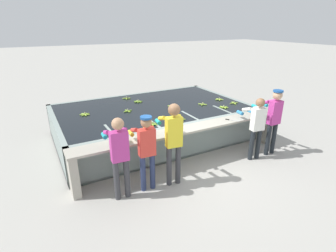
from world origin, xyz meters
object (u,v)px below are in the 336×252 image
object	(u,v)px
banana_bunch_floating_9	(234,103)
worker_3	(257,123)
worker_2	(173,137)
banana_bunch_floating_1	(127,98)
banana_bunch_floating_6	(128,111)
knife_0	(230,120)
banana_bunch_floating_5	(203,104)
banana_bunch_floating_4	(138,102)
worker_1	(146,146)
banana_bunch_floating_0	(180,120)
banana_bunch_floating_2	(224,107)
worker_0	(119,151)
worker_4	(273,116)
banana_bunch_floating_10	(219,99)
banana_bunch_floating_7	(172,106)
banana_bunch_floating_8	(152,124)
banana_bunch_floating_3	(85,114)

from	to	relation	value
banana_bunch_floating_9	worker_3	bearing A→B (deg)	-113.98
worker_2	banana_bunch_floating_1	distance (m)	3.65
banana_bunch_floating_6	knife_0	distance (m)	2.74
banana_bunch_floating_5	knife_0	world-z (taller)	banana_bunch_floating_5
worker_3	banana_bunch_floating_4	size ratio (longest dim) A/B	5.57
worker_1	banana_bunch_floating_0	size ratio (longest dim) A/B	5.62
banana_bunch_floating_6	knife_0	bearing A→B (deg)	-43.26
banana_bunch_floating_2	banana_bunch_floating_5	xyz separation A→B (m)	(-0.36, 0.53, 0.00)
worker_0	banana_bunch_floating_2	bearing A→B (deg)	20.62
worker_4	banana_bunch_floating_1	size ratio (longest dim) A/B	6.14
banana_bunch_floating_2	banana_bunch_floating_6	size ratio (longest dim) A/B	1.00
banana_bunch_floating_2	worker_4	bearing A→B (deg)	-74.58
worker_0	banana_bunch_floating_1	distance (m)	3.86
worker_0	banana_bunch_floating_10	world-z (taller)	worker_0
worker_4	banana_bunch_floating_0	size ratio (longest dim) A/B	6.04
banana_bunch_floating_7	worker_1	bearing A→B (deg)	-129.90
banana_bunch_floating_2	banana_bunch_floating_8	bearing A→B (deg)	-174.16
worker_2	banana_bunch_floating_7	bearing A→B (deg)	61.02
banana_bunch_floating_7	banana_bunch_floating_10	size ratio (longest dim) A/B	1.01
worker_1	knife_0	world-z (taller)	worker_1
banana_bunch_floating_8	banana_bunch_floating_9	size ratio (longest dim) A/B	1.00
banana_bunch_floating_4	banana_bunch_floating_3	bearing A→B (deg)	-164.97
worker_3	banana_bunch_floating_7	size ratio (longest dim) A/B	5.59
worker_1	banana_bunch_floating_2	world-z (taller)	worker_1
banana_bunch_floating_7	banana_bunch_floating_9	xyz separation A→B (m)	(1.79, -0.62, 0.00)
worker_2	worker_4	world-z (taller)	worker_2
worker_3	banana_bunch_floating_10	world-z (taller)	worker_3
worker_1	worker_4	world-z (taller)	worker_4
banana_bunch_floating_7	knife_0	world-z (taller)	banana_bunch_floating_7
worker_0	worker_3	distance (m)	3.41
worker_0	banana_bunch_floating_5	world-z (taller)	worker_0
banana_bunch_floating_0	worker_3	bearing A→B (deg)	-36.83
worker_3	banana_bunch_floating_8	bearing A→B (deg)	152.52
banana_bunch_floating_0	knife_0	world-z (taller)	banana_bunch_floating_0
worker_4	knife_0	xyz separation A→B (m)	(-0.93, 0.51, -0.10)
worker_2	banana_bunch_floating_4	world-z (taller)	worker_2
banana_bunch_floating_0	worker_0	bearing A→B (deg)	-151.61
banana_bunch_floating_0	banana_bunch_floating_9	xyz separation A→B (m)	(2.17, 0.48, 0.00)
banana_bunch_floating_1	banana_bunch_floating_10	xyz separation A→B (m)	(2.52, -1.52, -0.00)
worker_4	banana_bunch_floating_3	distance (m)	4.82
worker_0	banana_bunch_floating_6	size ratio (longest dim) A/B	5.85
banana_bunch_floating_1	banana_bunch_floating_6	size ratio (longest dim) A/B	0.98
worker_0	worker_2	world-z (taller)	worker_2
banana_bunch_floating_1	banana_bunch_floating_3	bearing A→B (deg)	-147.24
banana_bunch_floating_2	banana_bunch_floating_4	world-z (taller)	same
banana_bunch_floating_10	banana_bunch_floating_2	bearing A→B (deg)	-119.98
banana_bunch_floating_6	banana_bunch_floating_10	bearing A→B (deg)	-5.19
worker_2	knife_0	world-z (taller)	worker_2
knife_0	worker_0	bearing A→B (deg)	-171.59
banana_bunch_floating_2	banana_bunch_floating_3	xyz separation A→B (m)	(-3.63, 1.26, 0.00)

